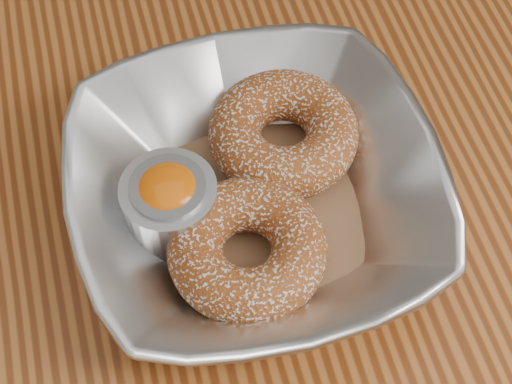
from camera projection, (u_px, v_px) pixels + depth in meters
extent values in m
cube|color=brown|center=(431.00, 263.00, 0.51)|extent=(1.20, 0.80, 0.04)
imported|color=silver|center=(256.00, 194.00, 0.48)|extent=(0.23, 0.23, 0.06)
cube|color=brown|center=(256.00, 209.00, 0.50)|extent=(0.19, 0.19, 0.00)
torus|color=brown|center=(283.00, 133.00, 0.51)|extent=(0.13, 0.13, 0.03)
torus|color=brown|center=(247.00, 249.00, 0.46)|extent=(0.11, 0.11, 0.03)
cylinder|color=silver|center=(171.00, 205.00, 0.48)|extent=(0.06, 0.06, 0.04)
cylinder|color=gray|center=(170.00, 202.00, 0.47)|extent=(0.05, 0.05, 0.04)
ellipsoid|color=#F56307|center=(168.00, 192.00, 0.46)|extent=(0.04, 0.04, 0.03)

